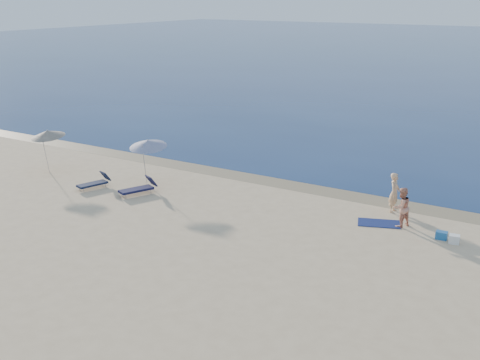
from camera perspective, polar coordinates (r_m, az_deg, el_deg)
name	(u,v)px	position (r m, az deg, el deg)	size (l,w,h in m)	color
wet_sand_strip	(313,189)	(29.33, 6.96, -0.82)	(240.00, 1.60, 0.00)	#847254
person_left	(394,193)	(26.65, 14.44, -1.16)	(0.63, 0.42, 1.74)	tan
person_right	(401,207)	(25.07, 15.06, -2.51)	(0.80, 0.62, 1.64)	tan
beach_towel	(379,223)	(25.42, 13.03, -4.01)	(1.70, 0.94, 0.03)	#0F194D
white_bag	(454,239)	(24.22, 19.65, -5.31)	(0.39, 0.33, 0.33)	white
blue_cooler	(442,235)	(24.47, 18.57, -5.00)	(0.43, 0.31, 0.31)	#1D5D9F
umbrella_near	(148,144)	(29.62, -8.73, 3.43)	(2.23, 2.25, 2.40)	silver
umbrella_far	(48,134)	(32.99, -17.78, 4.20)	(1.98, 2.00, 2.37)	silver
lounger_left	(95,183)	(30.01, -13.62, -0.25)	(0.99, 1.72, 0.72)	#141E39
lounger_right	(139,188)	(28.67, -9.57, -0.76)	(1.25, 1.89, 0.79)	#15173B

